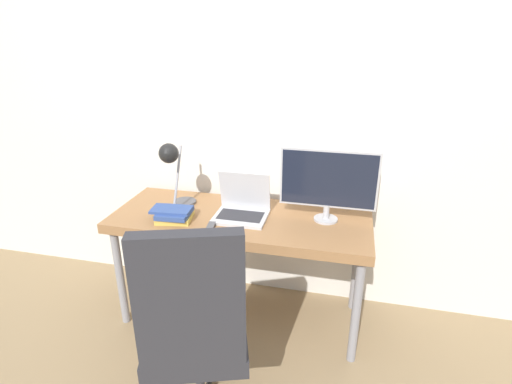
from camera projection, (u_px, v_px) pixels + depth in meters
name	position (u px, v px, depth m)	size (l,w,h in m)	color
ground_plane	(229.00, 345.00, 2.44)	(12.00, 12.00, 0.00)	#937A56
wall_back	(255.00, 112.00, 2.56)	(8.00, 0.05, 2.60)	silver
desk	(241.00, 226.00, 2.46)	(1.57, 0.61, 0.73)	#996B42
laptop	(242.00, 208.00, 2.42)	(0.31, 0.25, 0.26)	silver
monitor	(328.00, 181.00, 2.30)	(0.56, 0.14, 0.43)	#B7B7BC
desk_lamp	(172.00, 164.00, 2.38)	(0.15, 0.31, 0.45)	#4C4C51
office_chair	(194.00, 325.00, 1.74)	(0.59, 0.61, 1.10)	black
book_stack	(174.00, 214.00, 2.38)	(0.25, 0.22, 0.08)	gold
tv_remote	(235.00, 236.00, 2.18)	(0.05, 0.14, 0.02)	black
media_remote	(210.00, 228.00, 2.26)	(0.06, 0.15, 0.02)	#4C4C51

